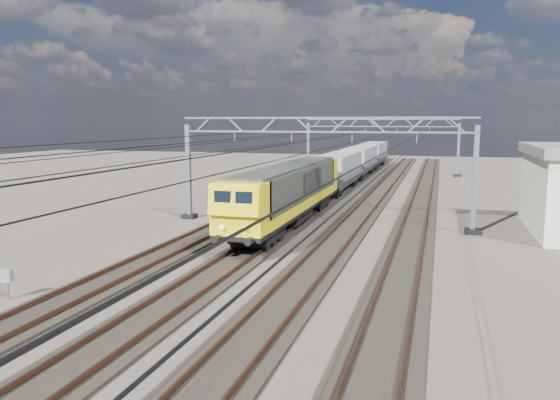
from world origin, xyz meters
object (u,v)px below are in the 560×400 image
(catenary_gantry_mid, at_px, (321,167))
(trackside_cabinet, at_px, (7,277))
(locomotive, at_px, (290,190))
(hopper_wagon_third, at_px, (374,153))
(hopper_wagon_mid, at_px, (360,159))
(catenary_gantry_far, at_px, (381,144))
(hopper_wagon_lead, at_px, (338,169))

(catenary_gantry_mid, xyz_separation_m, trackside_cabinet, (-8.42, -18.22, -3.01))
(locomotive, bearing_deg, catenary_gantry_mid, 13.41)
(hopper_wagon_third, bearing_deg, hopper_wagon_mid, -90.00)
(trackside_cabinet, bearing_deg, hopper_wagon_third, 72.95)
(locomotive, height_order, trackside_cabinet, locomotive)
(catenary_gantry_far, height_order, hopper_wagon_third, catenary_gantry_far)
(trackside_cabinet, bearing_deg, hopper_wagon_lead, 68.42)
(hopper_wagon_third, bearing_deg, catenary_gantry_mid, -87.49)
(catenary_gantry_far, relative_size, hopper_wagon_lead, 1.53)
(locomotive, relative_size, hopper_wagon_mid, 1.62)
(catenary_gantry_mid, height_order, catenary_gantry_far, same)
(catenary_gantry_mid, distance_m, hopper_wagon_third, 45.69)
(catenary_gantry_far, height_order, hopper_wagon_mid, catenary_gantry_far)
(hopper_wagon_lead, height_order, trackside_cabinet, hopper_wagon_lead)
(catenary_gantry_mid, xyz_separation_m, hopper_wagon_third, (-2.00, 45.62, -1.67))
(hopper_wagon_lead, relative_size, trackside_cabinet, 10.94)
(catenary_gantry_far, distance_m, hopper_wagon_third, 9.97)
(catenary_gantry_mid, bearing_deg, catenary_gantry_far, 90.00)
(locomotive, relative_size, trackside_cabinet, 17.76)
(hopper_wagon_mid, bearing_deg, catenary_gantry_mid, -86.36)
(hopper_wagon_mid, xyz_separation_m, hopper_wagon_third, (0.00, 14.20, 0.00))
(catenary_gantry_far, xyz_separation_m, locomotive, (-2.00, -36.48, -1.58))
(catenary_gantry_mid, height_order, hopper_wagon_lead, catenary_gantry_mid)
(catenary_gantry_mid, distance_m, trackside_cabinet, 20.29)
(locomotive, bearing_deg, hopper_wagon_mid, 90.00)
(hopper_wagon_lead, bearing_deg, trackside_cabinet, -100.26)
(hopper_wagon_lead, relative_size, hopper_wagon_mid, 1.00)
(locomotive, xyz_separation_m, hopper_wagon_mid, (-0.00, 31.90, -0.09))
(catenary_gantry_mid, distance_m, hopper_wagon_lead, 17.41)
(locomotive, distance_m, hopper_wagon_mid, 31.90)
(trackside_cabinet, bearing_deg, catenary_gantry_far, 69.86)
(catenary_gantry_mid, distance_m, hopper_wagon_mid, 31.53)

